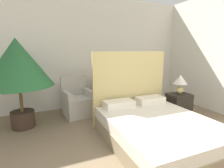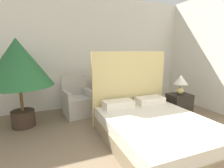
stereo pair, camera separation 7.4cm
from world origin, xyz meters
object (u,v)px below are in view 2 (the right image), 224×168
at_px(armchair_near_window_left, 78,103).
at_px(table_lamp, 181,81).
at_px(bed, 153,125).
at_px(nightstand, 179,106).
at_px(potted_palm, 18,65).
at_px(armchair_near_window_right, 115,99).

relative_size(armchair_near_window_left, table_lamp, 2.15).
xyz_separation_m(bed, nightstand, (1.15, 0.65, 0.00)).
bearing_deg(potted_palm, armchair_near_window_left, 12.25).
height_order(bed, nightstand, bed).
relative_size(armchair_near_window_left, nightstand, 1.68).
distance_m(armchair_near_window_right, table_lamp, 1.66).
bearing_deg(bed, table_lamp, 29.68).
xyz_separation_m(armchair_near_window_left, armchair_near_window_right, (0.95, 0.00, 0.00)).
distance_m(potted_palm, table_lamp, 3.40).
height_order(armchair_near_window_left, potted_palm, potted_palm).
bearing_deg(bed, nightstand, 29.36).
distance_m(bed, table_lamp, 1.46).
distance_m(potted_palm, nightstand, 3.50).
height_order(armchair_near_window_right, nightstand, armchair_near_window_right).
bearing_deg(nightstand, potted_palm, 166.45).
relative_size(bed, table_lamp, 4.66).
relative_size(bed, potted_palm, 1.15).
bearing_deg(nightstand, armchair_near_window_right, 138.15).
height_order(armchair_near_window_left, table_lamp, table_lamp).
relative_size(potted_palm, table_lamp, 4.07).
bearing_deg(table_lamp, bed, -150.32).
height_order(armchair_near_window_left, armchair_near_window_right, same).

